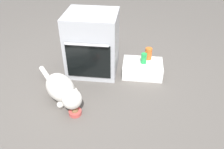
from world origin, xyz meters
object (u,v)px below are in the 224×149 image
object	(u,v)px
pantry_cabinet	(142,69)
cat	(62,90)
oven	(92,44)
soda_can	(144,58)
food_bowl	(75,112)
sauce_jar	(148,54)

from	to	relation	value
pantry_cabinet	cat	bearing A→B (deg)	-143.72
oven	cat	bearing A→B (deg)	-108.01
oven	soda_can	world-z (taller)	oven
pantry_cabinet	food_bowl	size ratio (longest dim) A/B	3.75
oven	pantry_cabinet	distance (m)	0.65
sauce_jar	soda_can	xyz separation A→B (m)	(-0.05, -0.10, -0.01)
soda_can	pantry_cabinet	bearing A→B (deg)	-174.53
oven	food_bowl	bearing A→B (deg)	-92.40
food_bowl	sauce_jar	bearing A→B (deg)	51.30
pantry_cabinet	food_bowl	distance (m)	0.97
pantry_cabinet	oven	bearing A→B (deg)	177.34
pantry_cabinet	cat	size ratio (longest dim) A/B	0.70
food_bowl	oven	bearing A→B (deg)	87.60
cat	soda_can	size ratio (longest dim) A/B	5.47
pantry_cabinet	cat	world-z (taller)	cat
oven	pantry_cabinet	bearing A→B (deg)	-2.66
oven	soda_can	size ratio (longest dim) A/B	5.93
pantry_cabinet	soda_can	bearing A→B (deg)	5.47
food_bowl	soda_can	xyz separation A→B (m)	(0.62, 0.75, 0.19)
oven	soda_can	xyz separation A→B (m)	(0.59, -0.03, -0.14)
food_bowl	sauce_jar	xyz separation A→B (m)	(0.68, 0.85, 0.20)
oven	cat	distance (m)	0.67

